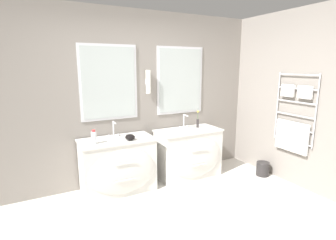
{
  "coord_description": "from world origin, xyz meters",
  "views": [
    {
      "loc": [
        -1.3,
        -2.04,
        1.79
      ],
      "look_at": [
        0.39,
        1.2,
        1.03
      ],
      "focal_mm": 28.0,
      "sensor_mm": 36.0,
      "label": 1
    }
  ],
  "objects_px": {
    "vanity_left": "(118,165)",
    "toiletry_bottle": "(94,137)",
    "vanity_right": "(189,153)",
    "flower_vase": "(198,121)",
    "amenity_bowl": "(130,137)",
    "waste_bin": "(263,169)"
  },
  "relations": [
    {
      "from": "flower_vase",
      "to": "vanity_left",
      "type": "bearing_deg",
      "value": -176.15
    },
    {
      "from": "amenity_bowl",
      "to": "waste_bin",
      "type": "distance_m",
      "value": 2.29
    },
    {
      "from": "vanity_left",
      "to": "toiletry_bottle",
      "type": "xyz_separation_m",
      "value": [
        -0.33,
        -0.05,
        0.47
      ]
    },
    {
      "from": "vanity_left",
      "to": "flower_vase",
      "type": "relative_size",
      "value": 3.63
    },
    {
      "from": "vanity_left",
      "to": "toiletry_bottle",
      "type": "bearing_deg",
      "value": -170.87
    },
    {
      "from": "amenity_bowl",
      "to": "vanity_right",
      "type": "bearing_deg",
      "value": 5.69
    },
    {
      "from": "vanity_right",
      "to": "toiletry_bottle",
      "type": "bearing_deg",
      "value": -178.0
    },
    {
      "from": "vanity_left",
      "to": "amenity_bowl",
      "type": "relative_size",
      "value": 7.54
    },
    {
      "from": "toiletry_bottle",
      "to": "flower_vase",
      "type": "relative_size",
      "value": 0.66
    },
    {
      "from": "vanity_right",
      "to": "flower_vase",
      "type": "height_order",
      "value": "flower_vase"
    },
    {
      "from": "vanity_right",
      "to": "flower_vase",
      "type": "distance_m",
      "value": 0.54
    },
    {
      "from": "flower_vase",
      "to": "waste_bin",
      "type": "distance_m",
      "value": 1.33
    },
    {
      "from": "toiletry_bottle",
      "to": "amenity_bowl",
      "type": "relative_size",
      "value": 1.37
    },
    {
      "from": "amenity_bowl",
      "to": "flower_vase",
      "type": "height_order",
      "value": "flower_vase"
    },
    {
      "from": "vanity_left",
      "to": "flower_vase",
      "type": "distance_m",
      "value": 1.49
    },
    {
      "from": "vanity_left",
      "to": "vanity_right",
      "type": "bearing_deg",
      "value": 0.0
    },
    {
      "from": "flower_vase",
      "to": "waste_bin",
      "type": "bearing_deg",
      "value": -36.55
    },
    {
      "from": "vanity_right",
      "to": "vanity_left",
      "type": "bearing_deg",
      "value": 180.0
    },
    {
      "from": "vanity_left",
      "to": "amenity_bowl",
      "type": "bearing_deg",
      "value": -34.37
    },
    {
      "from": "vanity_left",
      "to": "flower_vase",
      "type": "bearing_deg",
      "value": 3.85
    },
    {
      "from": "vanity_left",
      "to": "vanity_right",
      "type": "xyz_separation_m",
      "value": [
        1.18,
        0.0,
        0.0
      ]
    },
    {
      "from": "amenity_bowl",
      "to": "flower_vase",
      "type": "distance_m",
      "value": 1.27
    }
  ]
}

